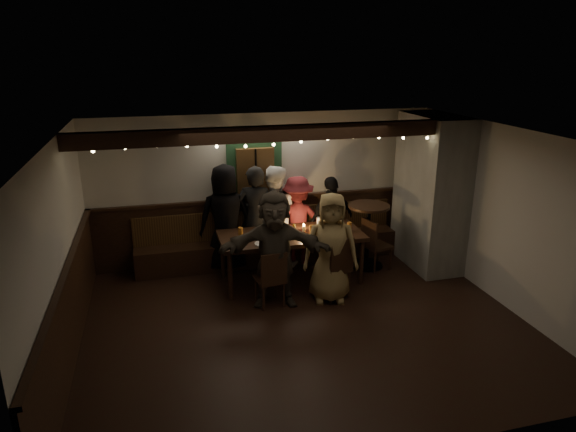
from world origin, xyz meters
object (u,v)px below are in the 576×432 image
object	(u,v)px
chair_near_left	(272,276)
person_a	(226,218)
chair_near_right	(337,265)
dining_table	(291,238)
person_d	(297,221)
person_g	(331,248)
person_c	(274,216)
person_e	(331,219)
person_f	(275,249)
person_b	(256,218)
chair_end	(373,242)
high_top	(368,228)

from	to	relation	value
chair_near_left	person_a	bearing A→B (deg)	105.49
chair_near_right	dining_table	bearing A→B (deg)	123.06
person_d	person_g	world-z (taller)	person_g
person_c	person_e	xyz separation A→B (m)	(1.03, -0.06, -0.12)
chair_near_right	person_g	xyz separation A→B (m)	(-0.11, -0.00, 0.28)
dining_table	person_e	bearing A→B (deg)	36.08
person_d	person_f	bearing A→B (deg)	62.32
chair_near_right	person_g	distance (m)	0.30
dining_table	person_d	world-z (taller)	person_d
person_b	person_d	xyz separation A→B (m)	(0.73, 0.01, -0.12)
chair_end	person_g	bearing A→B (deg)	-141.62
person_d	person_e	distance (m)	0.62
person_a	person_c	size ratio (longest dim) A/B	1.03
person_a	person_d	xyz separation A→B (m)	(1.22, -0.07, -0.13)
person_d	person_a	bearing A→B (deg)	-3.49
person_d	person_f	xyz separation A→B (m)	(-0.72, -1.39, 0.08)
high_top	person_f	world-z (taller)	person_f
person_b	person_g	size ratio (longest dim) A/B	1.08
chair_end	person_a	size ratio (longest dim) A/B	0.49
person_a	chair_end	bearing A→B (deg)	166.34
chair_end	person_c	distance (m)	1.75
chair_end	person_f	size ratio (longest dim) A/B	0.52
high_top	chair_near_right	bearing A→B (deg)	-132.35
person_b	person_f	size ratio (longest dim) A/B	1.04
chair_end	person_c	size ratio (longest dim) A/B	0.51
person_a	person_g	bearing A→B (deg)	133.19
high_top	person_d	xyz separation A→B (m)	(-1.13, 0.44, 0.08)
person_c	chair_near_left	bearing A→B (deg)	94.00
dining_table	high_top	world-z (taller)	high_top
person_c	person_d	world-z (taller)	person_c
person_g	person_b	bearing A→B (deg)	133.25
person_f	person_g	bearing A→B (deg)	6.61
chair_near_left	chair_end	distance (m)	2.15
person_b	person_c	bearing A→B (deg)	-151.85
chair_near_right	person_f	size ratio (longest dim) A/B	0.56
chair_end	high_top	world-z (taller)	high_top
chair_near_right	person_c	distance (m)	1.65
person_a	person_c	bearing A→B (deg)	179.71
chair_end	person_d	world-z (taller)	person_d
person_b	person_e	size ratio (longest dim) A/B	1.17
person_b	person_g	xyz separation A→B (m)	(0.83, -1.45, -0.07)
dining_table	chair_near_left	xyz separation A→B (m)	(-0.50, -0.79, -0.25)
chair_end	chair_near_left	bearing A→B (deg)	-156.34
chair_near_right	person_d	size ratio (longest dim) A/B	0.62
chair_near_left	chair_end	bearing A→B (deg)	23.66
dining_table	person_d	bearing A→B (deg)	67.01
high_top	person_d	distance (m)	1.22
chair_end	person_f	xyz separation A→B (m)	(-1.90, -0.77, 0.36)
dining_table	high_top	size ratio (longest dim) A/B	2.05
chair_near_left	person_e	bearing A→B (deg)	45.74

